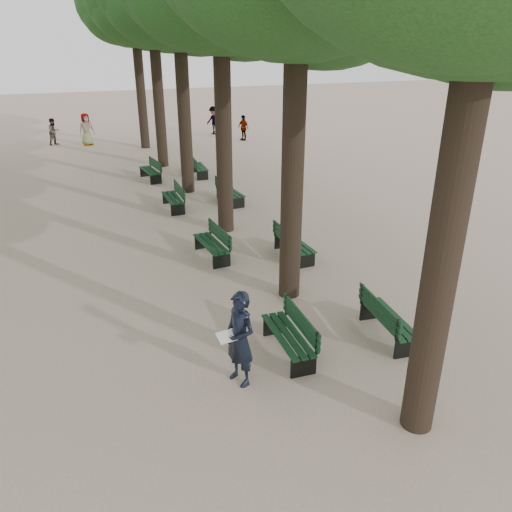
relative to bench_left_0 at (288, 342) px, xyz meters
name	(u,v)px	position (x,y,z in m)	size (l,w,h in m)	color
ground	(285,376)	(-0.37, -0.65, -0.27)	(120.00, 120.00, 0.00)	tan
tree_central_5	(133,4)	(1.13, 22.35, 7.38)	(6.00, 6.00, 9.95)	#33261C
bench_left_0	(288,342)	(0.00, 0.00, 0.00)	(0.67, 1.83, 0.92)	black
bench_left_1	(212,249)	(0.00, 5.29, 0.00)	(0.68, 1.83, 0.92)	black
bench_left_2	(173,202)	(0.00, 10.23, 0.00)	(0.60, 1.81, 0.92)	black
bench_left_3	(150,174)	(0.00, 14.78, 0.00)	(0.77, 1.85, 0.92)	black
bench_right_0	(388,326)	(2.27, -0.22, 0.00)	(0.78, 1.86, 0.92)	black
bench_right_1	(294,249)	(2.27, 4.42, 0.00)	(0.61, 1.81, 0.92)	black
bench_right_2	(230,196)	(2.27, 10.19, 0.00)	(0.69, 1.84, 0.92)	black
bench_right_3	(199,170)	(2.27, 14.68, 0.00)	(0.70, 1.84, 0.92)	black
man_with_map	(240,339)	(-1.22, -0.49, 0.66)	(0.75, 0.83, 1.87)	black
pedestrian_c	(243,128)	(7.36, 22.41, 0.51)	(0.92, 0.31, 1.56)	#262628
pedestrian_a	(54,132)	(-3.81, 25.22, 0.52)	(0.77, 0.32, 1.58)	#262628
pedestrian_b	(214,120)	(6.27, 25.14, 0.65)	(1.19, 0.37, 1.84)	#262628
pedestrian_d	(86,129)	(-1.97, 24.45, 0.67)	(0.92, 0.38, 1.88)	#262628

